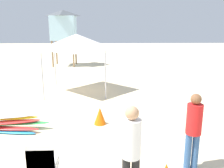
# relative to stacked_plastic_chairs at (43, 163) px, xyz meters

# --- Properties ---
(ground) EXTENTS (80.00, 80.00, 0.00)m
(ground) POSITION_rel_stacked_plastic_chairs_xyz_m (-0.04, 0.84, -0.60)
(ground) COLOR beige
(stacked_plastic_chairs) EXTENTS (0.48, 0.48, 1.02)m
(stacked_plastic_chairs) POSITION_rel_stacked_plastic_chairs_xyz_m (0.00, 0.00, 0.00)
(stacked_plastic_chairs) COLOR white
(stacked_plastic_chairs) RESTS_ON ground
(surfboard_pile) EXTENTS (2.49, 0.71, 0.48)m
(surfboard_pile) POSITION_rel_stacked_plastic_chairs_xyz_m (-1.86, 2.71, -0.37)
(surfboard_pile) COLOR #268CCC
(surfboard_pile) RESTS_ON ground
(lifeguard_near_left) EXTENTS (0.32, 0.32, 1.74)m
(lifeguard_near_left) POSITION_rel_stacked_plastic_chairs_xyz_m (1.55, -0.24, 0.40)
(lifeguard_near_left) COLOR black
(lifeguard_near_left) RESTS_ON ground
(lifeguard_near_center) EXTENTS (0.32, 0.32, 1.66)m
(lifeguard_near_center) POSITION_rel_stacked_plastic_chairs_xyz_m (2.95, 0.68, 0.35)
(lifeguard_near_center) COLOR #33598C
(lifeguard_near_center) RESTS_ON ground
(popup_canopy) EXTENTS (2.64, 2.64, 2.67)m
(popup_canopy) POSITION_rel_stacked_plastic_chairs_xyz_m (-0.13, 7.07, 1.70)
(popup_canopy) COLOR #B2B2B7
(popup_canopy) RESTS_ON ground
(lifeguard_tower) EXTENTS (1.98, 1.98, 4.22)m
(lifeguard_tower) POSITION_rel_stacked_plastic_chairs_xyz_m (-1.97, 14.85, 2.49)
(lifeguard_tower) COLOR olive
(lifeguard_tower) RESTS_ON ground
(traffic_cone_far) EXTENTS (0.38, 0.38, 0.54)m
(traffic_cone_far) POSITION_rel_stacked_plastic_chairs_xyz_m (0.97, 3.13, -0.33)
(traffic_cone_far) COLOR orange
(traffic_cone_far) RESTS_ON ground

